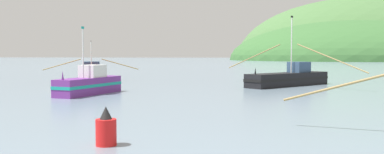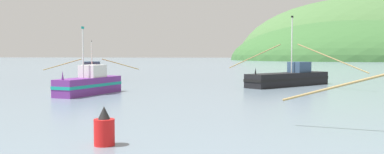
# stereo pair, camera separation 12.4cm
# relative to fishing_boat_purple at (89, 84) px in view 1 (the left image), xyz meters

# --- Properties ---
(hill_mid_left) EXTENTS (122.36, 97.89, 38.73)m
(hill_mid_left) POSITION_rel_fishing_boat_purple_xyz_m (74.43, 177.22, -0.91)
(hill_mid_left) COLOR #386633
(hill_mid_left) RESTS_ON ground
(hill_far_center) EXTENTS (138.23, 110.58, 69.08)m
(hill_far_center) POSITION_rel_fishing_boat_purple_xyz_m (87.02, 211.14, -0.91)
(hill_far_center) COLOR #47703D
(hill_far_center) RESTS_ON ground
(fishing_boat_purple) EXTENTS (4.03, 7.64, 5.80)m
(fishing_boat_purple) POSITION_rel_fishing_boat_purple_xyz_m (0.00, 0.00, 0.00)
(fishing_boat_purple) COLOR #6B2D84
(fishing_boat_purple) RESTS_ON ground
(fishing_boat_black) EXTENTS (12.78, 13.19, 7.59)m
(fishing_boat_black) POSITION_rel_fishing_boat_purple_xyz_m (18.59, 10.84, -0.06)
(fishing_boat_black) COLOR black
(fishing_boat_black) RESTS_ON ground
(fishing_boat_red) EXTENTS (11.50, 7.85, 5.16)m
(fishing_boat_red) POSITION_rel_fishing_boat_purple_xyz_m (-5.38, 16.89, -0.16)
(fishing_boat_red) COLOR red
(fishing_boat_red) RESTS_ON ground
(channel_buoy) EXTENTS (0.80, 0.80, 1.53)m
(channel_buoy) POSITION_rel_fishing_boat_purple_xyz_m (7.19, -19.47, -0.28)
(channel_buoy) COLOR red
(channel_buoy) RESTS_ON ground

